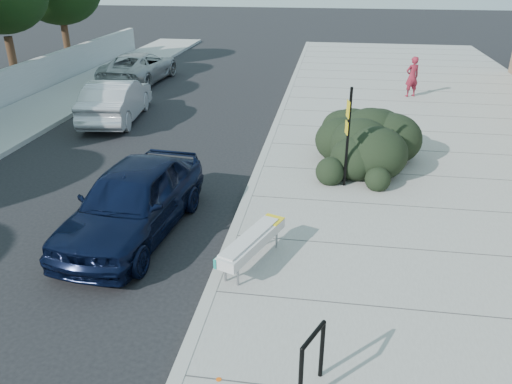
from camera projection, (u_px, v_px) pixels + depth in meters
ground at (211, 298)px, 8.93m from camera, size 120.00×120.00×0.00m
sidewalk_near at (472, 196)px, 12.61m from camera, size 11.20×50.00×0.15m
curb_near at (254, 182)px, 13.37m from camera, size 0.22×50.00×0.17m
bench at (252, 242)px, 9.48m from camera, size 1.10×1.99×0.60m
bike_rack at (312, 356)px, 6.59m from camera, size 0.32×0.62×0.98m
sign_post at (348, 132)px, 12.40m from camera, size 0.12×0.30×2.58m
hedge at (367, 132)px, 14.38m from camera, size 3.77×4.91×1.65m
sedan_navy at (133, 201)px, 10.72m from camera, size 2.30×4.82×1.59m
wagon_silver at (116, 100)px, 18.54m from camera, size 2.19×4.80×1.53m
suv_silver at (140, 67)px, 24.48m from camera, size 2.67×5.32×1.44m
pedestrian at (412, 77)px, 21.15m from camera, size 0.73×0.63×1.69m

